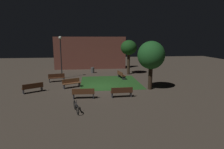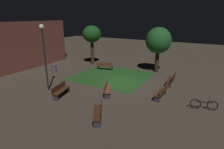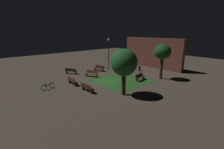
{
  "view_description": "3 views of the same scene",
  "coord_description": "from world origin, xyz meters",
  "px_view_note": "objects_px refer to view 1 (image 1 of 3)",
  "views": [
    {
      "loc": [
        -0.97,
        -18.71,
        4.88
      ],
      "look_at": [
        1.35,
        1.19,
        0.99
      ],
      "focal_mm": 30.24,
      "sensor_mm": 36.0,
      "label": 1
    },
    {
      "loc": [
        -13.96,
        -6.67,
        5.64
      ],
      "look_at": [
        0.02,
        1.13,
        0.58
      ],
      "focal_mm": 29.78,
      "sensor_mm": 36.0,
      "label": 2
    },
    {
      "loc": [
        15.18,
        -12.64,
        6.2
      ],
      "look_at": [
        0.98,
        0.25,
        1.02
      ],
      "focal_mm": 25.91,
      "sensor_mm": 36.0,
      "label": 3
    }
  ],
  "objects_px": {
    "tree_back_right": "(129,48)",
    "bench_by_lamp": "(33,87)",
    "lamp_post_path_center": "(61,51)",
    "bench_path_side": "(121,75)",
    "bicycle": "(76,107)",
    "bench_corner": "(57,77)",
    "tree_lawn_side": "(151,56)",
    "bench_back_row": "(122,92)",
    "bench_lawn_edge": "(71,83)",
    "trash_bin": "(93,70)",
    "bench_front_left": "(83,93)"
  },
  "relations": [
    {
      "from": "bench_by_lamp",
      "to": "bench_corner",
      "type": "relative_size",
      "value": 0.96
    },
    {
      "from": "bicycle",
      "to": "trash_bin",
      "type": "bearing_deg",
      "value": 84.75
    },
    {
      "from": "bench_corner",
      "to": "bicycle",
      "type": "relative_size",
      "value": 1.16
    },
    {
      "from": "bench_corner",
      "to": "bench_front_left",
      "type": "bearing_deg",
      "value": -63.92
    },
    {
      "from": "bench_back_row",
      "to": "tree_back_right",
      "type": "bearing_deg",
      "value": 75.42
    },
    {
      "from": "lamp_post_path_center",
      "to": "bicycle",
      "type": "relative_size",
      "value": 3.17
    },
    {
      "from": "bench_front_left",
      "to": "bench_lawn_edge",
      "type": "xyz_separation_m",
      "value": [
        -1.3,
        3.73,
        0.0
      ]
    },
    {
      "from": "bench_by_lamp",
      "to": "bench_path_side",
      "type": "xyz_separation_m",
      "value": [
        8.92,
        5.04,
        0.0
      ]
    },
    {
      "from": "bench_back_row",
      "to": "tree_back_right",
      "type": "distance_m",
      "value": 10.74
    },
    {
      "from": "tree_back_right",
      "to": "bench_back_row",
      "type": "bearing_deg",
      "value": -104.58
    },
    {
      "from": "bench_by_lamp",
      "to": "bench_path_side",
      "type": "height_order",
      "value": "same"
    },
    {
      "from": "bench_path_side",
      "to": "bench_by_lamp",
      "type": "bearing_deg",
      "value": -150.51
    },
    {
      "from": "bench_corner",
      "to": "tree_lawn_side",
      "type": "bearing_deg",
      "value": -24.59
    },
    {
      "from": "bench_back_row",
      "to": "bench_corner",
      "type": "bearing_deg",
      "value": 134.09
    },
    {
      "from": "bench_back_row",
      "to": "bench_corner",
      "type": "distance_m",
      "value": 9.16
    },
    {
      "from": "bench_back_row",
      "to": "bench_path_side",
      "type": "distance_m",
      "value": 7.45
    },
    {
      "from": "bench_by_lamp",
      "to": "bench_lawn_edge",
      "type": "bearing_deg",
      "value": 23.08
    },
    {
      "from": "bench_by_lamp",
      "to": "trash_bin",
      "type": "xyz_separation_m",
      "value": [
        5.52,
        9.15,
        -0.07
      ]
    },
    {
      "from": "bench_back_row",
      "to": "tree_lawn_side",
      "type": "relative_size",
      "value": 0.39
    },
    {
      "from": "bench_lawn_edge",
      "to": "bench_corner",
      "type": "height_order",
      "value": "same"
    },
    {
      "from": "bench_front_left",
      "to": "tree_lawn_side",
      "type": "xyz_separation_m",
      "value": [
        6.3,
        2.22,
        2.77
      ]
    },
    {
      "from": "tree_back_right",
      "to": "trash_bin",
      "type": "xyz_separation_m",
      "value": [
        -4.83,
        1.5,
        -3.12
      ]
    },
    {
      "from": "lamp_post_path_center",
      "to": "trash_bin",
      "type": "xyz_separation_m",
      "value": [
        3.77,
        3.22,
        -3.0
      ]
    },
    {
      "from": "bench_by_lamp",
      "to": "tree_lawn_side",
      "type": "xyz_separation_m",
      "value": [
        10.91,
        -0.09,
        2.77
      ]
    },
    {
      "from": "bench_path_side",
      "to": "bicycle",
      "type": "xyz_separation_m",
      "value": [
        -4.7,
        -10.12,
        -0.14
      ]
    },
    {
      "from": "trash_bin",
      "to": "bench_by_lamp",
      "type": "bearing_deg",
      "value": -121.12
    },
    {
      "from": "bench_corner",
      "to": "bench_back_row",
      "type": "bearing_deg",
      "value": -45.91
    },
    {
      "from": "bench_path_side",
      "to": "trash_bin",
      "type": "bearing_deg",
      "value": 129.56
    },
    {
      "from": "bench_by_lamp",
      "to": "bicycle",
      "type": "relative_size",
      "value": 1.11
    },
    {
      "from": "bench_back_row",
      "to": "bicycle",
      "type": "bearing_deg",
      "value": -142.08
    },
    {
      "from": "lamp_post_path_center",
      "to": "bench_lawn_edge",
      "type": "bearing_deg",
      "value": -70.94
    },
    {
      "from": "bench_by_lamp",
      "to": "bench_back_row",
      "type": "bearing_deg",
      "value": -16.6
    },
    {
      "from": "bench_front_left",
      "to": "bench_corner",
      "type": "height_order",
      "value": "same"
    },
    {
      "from": "bench_front_left",
      "to": "bench_path_side",
      "type": "relative_size",
      "value": 0.98
    },
    {
      "from": "bench_by_lamp",
      "to": "bicycle",
      "type": "height_order",
      "value": "bicycle"
    },
    {
      "from": "bench_front_left",
      "to": "bench_lawn_edge",
      "type": "relative_size",
      "value": 0.99
    },
    {
      "from": "tree_back_right",
      "to": "trash_bin",
      "type": "relative_size",
      "value": 5.64
    },
    {
      "from": "lamp_post_path_center",
      "to": "bench_by_lamp",
      "type": "bearing_deg",
      "value": -106.44
    },
    {
      "from": "bench_path_side",
      "to": "tree_lawn_side",
      "type": "relative_size",
      "value": 0.4
    },
    {
      "from": "bench_by_lamp",
      "to": "bench_path_side",
      "type": "relative_size",
      "value": 0.96
    },
    {
      "from": "trash_bin",
      "to": "tree_lawn_side",
      "type": "bearing_deg",
      "value": -59.77
    },
    {
      "from": "tree_back_right",
      "to": "bench_by_lamp",
      "type": "bearing_deg",
      "value": -143.56
    },
    {
      "from": "bench_path_side",
      "to": "tree_lawn_side",
      "type": "xyz_separation_m",
      "value": [
        1.99,
        -5.14,
        2.77
      ]
    },
    {
      "from": "tree_lawn_side",
      "to": "bench_back_row",
      "type": "bearing_deg",
      "value": -144.73
    },
    {
      "from": "bench_path_side",
      "to": "lamp_post_path_center",
      "type": "distance_m",
      "value": 7.79
    },
    {
      "from": "lamp_post_path_center",
      "to": "tree_lawn_side",
      "type": "bearing_deg",
      "value": -33.33
    },
    {
      "from": "trash_bin",
      "to": "lamp_post_path_center",
      "type": "bearing_deg",
      "value": -139.53
    },
    {
      "from": "bench_lawn_edge",
      "to": "bench_corner",
      "type": "xyz_separation_m",
      "value": [
        -1.92,
        2.85,
        0.0
      ]
    },
    {
      "from": "bench_front_left",
      "to": "bicycle",
      "type": "bearing_deg",
      "value": -98.12
    },
    {
      "from": "bench_by_lamp",
      "to": "lamp_post_path_center",
      "type": "bearing_deg",
      "value": 73.56
    }
  ]
}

